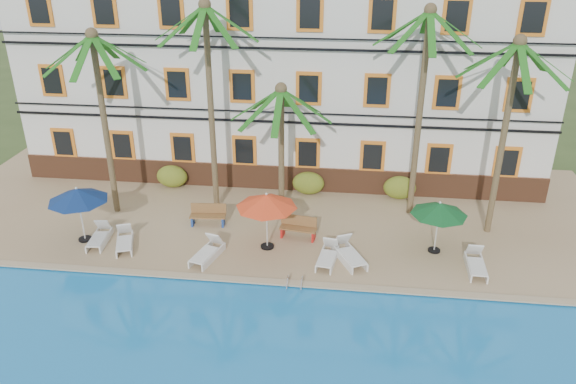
# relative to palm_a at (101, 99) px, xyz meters

# --- Properties ---
(ground) EXTENTS (100.00, 100.00, 0.00)m
(ground) POSITION_rel_palm_a_xyz_m (6.75, -3.84, -5.36)
(ground) COLOR #384C23
(ground) RESTS_ON ground
(pool_deck) EXTENTS (30.00, 12.00, 0.25)m
(pool_deck) POSITION_rel_palm_a_xyz_m (6.75, 1.16, -5.23)
(pool_deck) COLOR tan
(pool_deck) RESTS_ON ground
(pool_coping) EXTENTS (30.00, 0.35, 0.06)m
(pool_coping) POSITION_rel_palm_a_xyz_m (6.75, -4.74, -5.08)
(pool_coping) COLOR tan
(pool_coping) RESTS_ON pool_deck
(hotel_building) EXTENTS (25.40, 6.44, 10.22)m
(hotel_building) POSITION_rel_palm_a_xyz_m (6.75, 6.14, 0.02)
(hotel_building) COLOR silver
(hotel_building) RESTS_ON pool_deck
(palm_a) EXTENTS (4.18, 4.18, 7.97)m
(palm_a) POSITION_rel_palm_a_xyz_m (0.00, 0.00, 0.00)
(palm_a) COLOR brown
(palm_a) RESTS_ON pool_deck
(palm_b) EXTENTS (4.18, 4.18, 9.04)m
(palm_b) POSITION_rel_palm_a_xyz_m (4.35, 0.84, 0.61)
(palm_b) COLOR brown
(palm_b) RESTS_ON pool_deck
(palm_c) EXTENTS (4.18, 4.18, 5.82)m
(palm_c) POSITION_rel_palm_a_xyz_m (7.31, 0.84, -1.27)
(palm_c) COLOR brown
(palm_c) RESTS_ON pool_deck
(palm_d) EXTENTS (4.18, 4.18, 8.90)m
(palm_d) POSITION_rel_palm_a_xyz_m (12.98, 1.40, 0.53)
(palm_d) COLOR brown
(palm_d) RESTS_ON pool_deck
(palm_e) EXTENTS (4.18, 4.18, 8.05)m
(palm_e) POSITION_rel_palm_a_xyz_m (16.07, 0.05, 0.04)
(palm_e) COLOR brown
(palm_e) RESTS_ON pool_deck
(shrub_left) EXTENTS (1.50, 0.90, 1.10)m
(shrub_left) POSITION_rel_palm_a_xyz_m (1.70, 2.76, -4.56)
(shrub_left) COLOR #1C5C1A
(shrub_left) RESTS_ON pool_deck
(shrub_mid) EXTENTS (1.50, 0.90, 1.10)m
(shrub_mid) POSITION_rel_palm_a_xyz_m (8.34, 2.76, -4.56)
(shrub_mid) COLOR #1C5C1A
(shrub_mid) RESTS_ON pool_deck
(shrub_right) EXTENTS (1.50, 0.90, 1.10)m
(shrub_right) POSITION_rel_palm_a_xyz_m (12.59, 2.76, -4.56)
(shrub_right) COLOR #1C5C1A
(shrub_right) RESTS_ON pool_deck
(umbrella_blue) EXTENTS (2.37, 2.37, 2.37)m
(umbrella_blue) POSITION_rel_palm_a_xyz_m (-0.27, -2.65, -3.09)
(umbrella_blue) COLOR black
(umbrella_blue) RESTS_ON pool_deck
(umbrella_red) EXTENTS (2.39, 2.39, 2.39)m
(umbrella_red) POSITION_rel_palm_a_xyz_m (7.15, -2.34, -3.07)
(umbrella_red) COLOR black
(umbrella_red) RESTS_ON pool_deck
(umbrella_green) EXTENTS (2.17, 2.17, 2.17)m
(umbrella_green) POSITION_rel_palm_a_xyz_m (13.68, -1.85, -3.26)
(umbrella_green) COLOR black
(umbrella_green) RESTS_ON pool_deck
(lounger_a) EXTENTS (0.78, 1.75, 0.80)m
(lounger_a) POSITION_rel_palm_a_xyz_m (0.42, -2.77, -4.85)
(lounger_a) COLOR silver
(lounger_a) RESTS_ON pool_deck
(lounger_b) EXTENTS (1.14, 1.81, 0.81)m
(lounger_b) POSITION_rel_palm_a_xyz_m (1.54, -2.96, -4.85)
(lounger_b) COLOR silver
(lounger_b) RESTS_ON pool_deck
(lounger_c) EXTENTS (1.10, 1.90, 0.85)m
(lounger_c) POSITION_rel_palm_a_xyz_m (5.02, -3.41, -4.83)
(lounger_c) COLOR silver
(lounger_c) RESTS_ON pool_deck
(lounger_d) EXTENTS (0.84, 1.78, 0.81)m
(lounger_d) POSITION_rel_palm_a_xyz_m (9.58, -3.11, -4.84)
(lounger_d) COLOR silver
(lounger_d) RESTS_ON pool_deck
(lounger_e) EXTENTS (1.45, 1.99, 0.89)m
(lounger_e) POSITION_rel_palm_a_xyz_m (10.37, -2.91, -4.82)
(lounger_e) COLOR silver
(lounger_e) RESTS_ON pool_deck
(lounger_f) EXTENTS (0.67, 1.76, 0.83)m
(lounger_f) POSITION_rel_palm_a_xyz_m (15.04, -3.02, -4.84)
(lounger_f) COLOR silver
(lounger_f) RESTS_ON pool_deck
(bench_left) EXTENTS (1.53, 0.59, 0.93)m
(bench_left) POSITION_rel_palm_a_xyz_m (4.37, -0.76, -4.64)
(bench_left) COLOR olive
(bench_left) RESTS_ON pool_deck
(bench_right) EXTENTS (1.55, 0.70, 0.93)m
(bench_right) POSITION_rel_palm_a_xyz_m (8.30, -1.40, -4.64)
(bench_right) COLOR olive
(bench_right) RESTS_ON pool_deck
(pool_ladder) EXTENTS (0.54, 0.74, 0.74)m
(pool_ladder) POSITION_rel_palm_a_xyz_m (8.52, -4.84, -5.11)
(pool_ladder) COLOR silver
(pool_ladder) RESTS_ON ground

